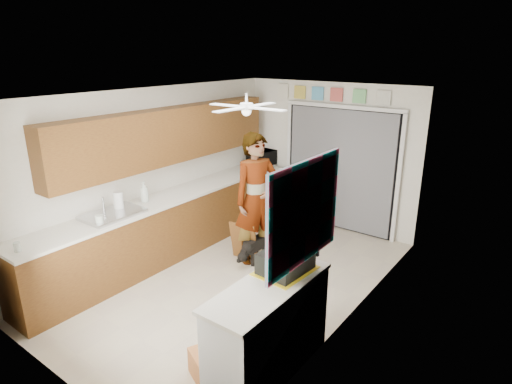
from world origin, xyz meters
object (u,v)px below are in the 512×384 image
Objects in this scene: suitcase at (286,261)px; man at (257,199)px; dog at (255,249)px; paper_towel_roll at (118,201)px; microwave at (261,158)px; soap_bottle at (144,192)px; cardboard_box at (212,367)px.

man is (-1.46, 1.49, -0.08)m from suitcase.
dog is (-1.44, 1.41, -0.84)m from suitcase.
dog is at bearing 47.78° from paper_towel_roll.
soap_bottle is at bearing -174.00° from microwave.
microwave is 1.64× the size of soap_bottle.
man is (-1.14, 2.24, 0.83)m from cardboard_box.
cardboard_box is (2.37, -0.79, -0.94)m from paper_towel_roll.
suitcase reaches higher than cardboard_box.
paper_towel_roll is at bearing -130.58° from dog.
man is at bearing 49.66° from paper_towel_roll.
cardboard_box is at bearing -61.03° from dog.
microwave is at bearing 125.09° from dog.
man is at bearing 116.95° from cardboard_box.
man is 0.76m from dog.
soap_bottle is 0.61× the size of suitcase.
suitcase is 2.19m from dog.
soap_bottle is 0.16× the size of man.
microwave is 2.24m from dog.
soap_bottle reaches higher than cardboard_box.
soap_bottle is at bearing 153.50° from man.
paper_towel_roll is at bearing 164.22° from man.
dog is at bearing 117.33° from cardboard_box.
dog is (0.02, -0.07, -0.76)m from man.
suitcase is at bearing 66.99° from cardboard_box.
suitcase is at bearing -10.12° from soap_bottle.
cardboard_box is (-0.32, -0.75, -0.91)m from suitcase.
soap_bottle is 2.85m from cardboard_box.
microwave is 1.14× the size of cardboard_box.
dog is (1.14, -1.72, -0.87)m from microwave.
man reaches higher than paper_towel_roll.
man is at bearing 138.39° from suitcase.
man reaches higher than suitcase.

